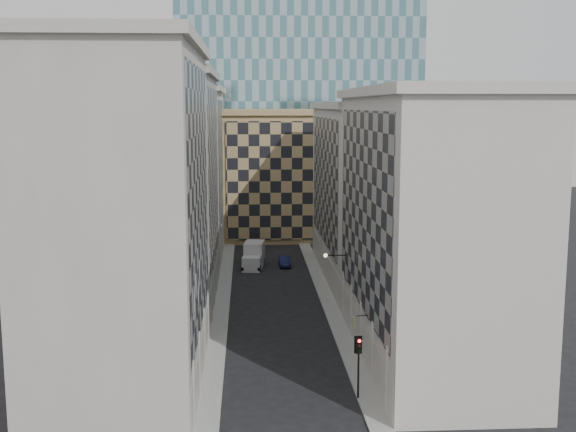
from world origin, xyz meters
name	(u,v)px	position (x,y,z in m)	size (l,w,h in m)	color
sidewalk_west	(222,305)	(-5.25, 30.00, 0.07)	(1.50, 100.00, 0.15)	gray
sidewalk_east	(329,304)	(5.25, 30.00, 0.07)	(1.50, 100.00, 0.15)	gray
bldg_left_a	(128,217)	(-10.88, 11.00, 11.82)	(10.80, 22.80, 23.70)	#A6A096
bldg_left_b	(164,188)	(-10.88, 33.00, 11.32)	(10.80, 22.80, 22.70)	#9C9991
bldg_left_c	(184,172)	(-10.88, 55.00, 10.83)	(10.80, 22.80, 21.70)	#A6A096
bldg_right_a	(426,226)	(10.88, 15.00, 10.32)	(10.80, 26.80, 20.70)	beige
bldg_right_b	(367,190)	(10.89, 42.00, 9.85)	(10.80, 28.80, 19.70)	beige
tan_block	(279,173)	(2.00, 67.90, 9.44)	(16.80, 14.80, 18.80)	#A68358
church_tower	(263,58)	(0.00, 82.00, 26.95)	(7.20, 7.20, 51.50)	#2E2924
flagpoles_left	(197,288)	(-5.90, 6.00, 8.00)	(0.10, 6.33, 2.33)	gray
bracket_lamp	(328,255)	(4.38, 24.00, 6.20)	(1.98, 0.36, 0.36)	black
traffic_light	(359,354)	(4.55, 6.84, 3.16)	(0.53, 0.47, 4.21)	black
box_truck	(254,257)	(-1.98, 46.93, 1.30)	(2.92, 5.70, 2.99)	silver
dark_car	(284,261)	(1.74, 47.33, 0.61)	(1.30, 3.72, 1.22)	#10143C
shop_sign	(353,321)	(4.95, 11.95, 3.83)	(1.24, 0.79, 0.87)	black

